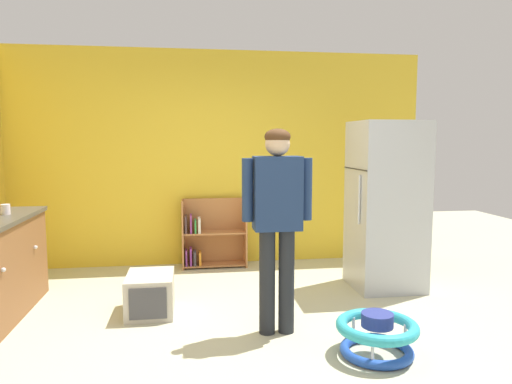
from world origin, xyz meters
TOP-DOWN VIEW (x-y plane):
  - ground_plane at (0.00, 0.00)m, footprint 12.00×12.00m
  - back_wall at (0.00, 2.33)m, footprint 5.20×0.06m
  - refrigerator at (1.66, 1.03)m, footprint 0.73×0.68m
  - bookshelf at (-0.16, 2.15)m, footprint 0.80×0.28m
  - standing_person at (0.28, 0.00)m, footprint 0.57×0.22m
  - baby_walker at (0.93, -0.51)m, footprint 0.60×0.60m
  - pet_carrier at (-0.78, 0.60)m, footprint 0.42×0.55m
  - white_cup at (-2.09, 0.89)m, footprint 0.08×0.08m

SIDE VIEW (x-z plane):
  - ground_plane at x=0.00m, z-range 0.00..0.00m
  - baby_walker at x=0.93m, z-range 0.00..0.32m
  - pet_carrier at x=-0.78m, z-range 0.00..0.36m
  - bookshelf at x=-0.16m, z-range -0.05..0.80m
  - refrigerator at x=1.66m, z-range 0.00..1.78m
  - white_cup at x=-2.09m, z-range 0.90..0.99m
  - standing_person at x=0.28m, z-range 0.17..1.84m
  - back_wall at x=0.00m, z-range 0.00..2.70m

